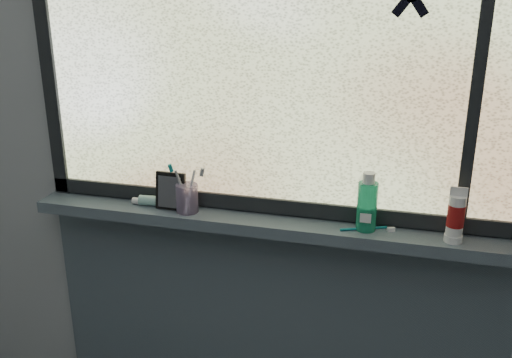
{
  "coord_description": "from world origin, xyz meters",
  "views": [
    {
      "loc": [
        0.41,
        -0.43,
        1.76
      ],
      "look_at": [
        0.02,
        1.05,
        1.22
      ],
      "focal_mm": 40.0,
      "sensor_mm": 36.0,
      "label": 1
    }
  ],
  "objects_px": {
    "vanity_mirror": "(171,191)",
    "mouthwash_bottle": "(367,202)",
    "toothbrush_cup": "(187,198)",
    "cream_tube": "(456,213)"
  },
  "relations": [
    {
      "from": "vanity_mirror",
      "to": "mouthwash_bottle",
      "type": "relative_size",
      "value": 0.83
    },
    {
      "from": "vanity_mirror",
      "to": "mouthwash_bottle",
      "type": "distance_m",
      "value": 0.65
    },
    {
      "from": "toothbrush_cup",
      "to": "cream_tube",
      "type": "relative_size",
      "value": 0.79
    },
    {
      "from": "cream_tube",
      "to": "mouthwash_bottle",
      "type": "bearing_deg",
      "value": 175.97
    },
    {
      "from": "toothbrush_cup",
      "to": "cream_tube",
      "type": "bearing_deg",
      "value": -0.52
    },
    {
      "from": "vanity_mirror",
      "to": "toothbrush_cup",
      "type": "distance_m",
      "value": 0.06
    },
    {
      "from": "toothbrush_cup",
      "to": "mouthwash_bottle",
      "type": "xyz_separation_m",
      "value": [
        0.59,
        0.01,
        0.05
      ]
    },
    {
      "from": "mouthwash_bottle",
      "to": "cream_tube",
      "type": "relative_size",
      "value": 1.25
    },
    {
      "from": "vanity_mirror",
      "to": "toothbrush_cup",
      "type": "bearing_deg",
      "value": -6.72
    },
    {
      "from": "vanity_mirror",
      "to": "cream_tube",
      "type": "height_order",
      "value": "cream_tube"
    }
  ]
}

